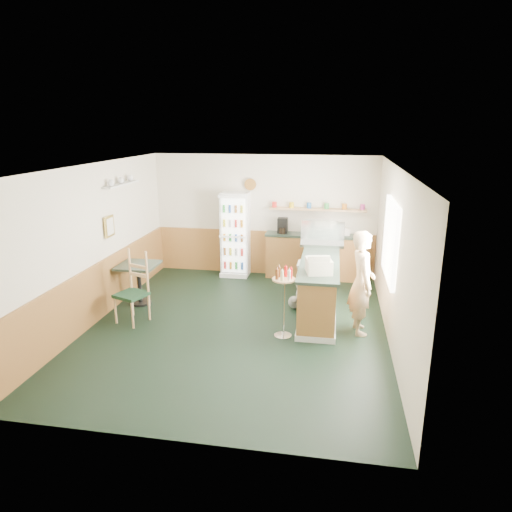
% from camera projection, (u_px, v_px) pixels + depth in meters
% --- Properties ---
extents(ground, '(6.00, 6.00, 0.00)m').
position_uv_depth(ground, '(237.00, 326.00, 7.81)').
color(ground, black).
rests_on(ground, ground).
extents(room_envelope, '(5.04, 6.02, 2.72)m').
position_uv_depth(room_envelope, '(232.00, 230.00, 8.12)').
color(room_envelope, beige).
rests_on(room_envelope, ground).
extents(service_counter, '(0.68, 3.01, 1.01)m').
position_uv_depth(service_counter, '(319.00, 284.00, 8.48)').
color(service_counter, '#AA7536').
rests_on(service_counter, ground).
extents(back_counter, '(2.24, 0.42, 1.69)m').
position_uv_depth(back_counter, '(315.00, 255.00, 10.12)').
color(back_counter, '#AA7536').
rests_on(back_counter, ground).
extents(drinks_fridge, '(0.62, 0.53, 1.89)m').
position_uv_depth(drinks_fridge, '(235.00, 235.00, 10.25)').
color(drinks_fridge, white).
rests_on(drinks_fridge, ground).
extents(display_case, '(0.85, 0.45, 0.48)m').
position_uv_depth(display_case, '(323.00, 234.00, 9.01)').
color(display_case, silver).
rests_on(display_case, service_counter).
extents(cash_register, '(0.47, 0.49, 0.23)m').
position_uv_depth(cash_register, '(319.00, 266.00, 7.38)').
color(cash_register, beige).
rests_on(cash_register, service_counter).
extents(shopkeeper, '(0.50, 0.64, 1.73)m').
position_uv_depth(shopkeeper, '(362.00, 283.00, 7.37)').
color(shopkeeper, tan).
rests_on(shopkeeper, ground).
extents(condiment_stand, '(0.37, 0.37, 1.16)m').
position_uv_depth(condiment_stand, '(284.00, 293.00, 7.24)').
color(condiment_stand, silver).
rests_on(condiment_stand, ground).
extents(newspaper_rack, '(0.09, 0.43, 0.69)m').
position_uv_depth(newspaper_rack, '(300.00, 280.00, 8.35)').
color(newspaper_rack, black).
rests_on(newspaper_rack, ground).
extents(cafe_table, '(0.72, 0.72, 0.79)m').
position_uv_depth(cafe_table, '(139.00, 276.00, 8.66)').
color(cafe_table, black).
rests_on(cafe_table, ground).
extents(cafe_chair, '(0.60, 0.60, 1.25)m').
position_uv_depth(cafe_chair, '(133.00, 284.00, 7.91)').
color(cafe_chair, black).
rests_on(cafe_chair, ground).
extents(dog_doorstop, '(0.23, 0.30, 0.28)m').
position_uv_depth(dog_doorstop, '(294.00, 302.00, 8.53)').
color(dog_doorstop, gray).
rests_on(dog_doorstop, ground).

